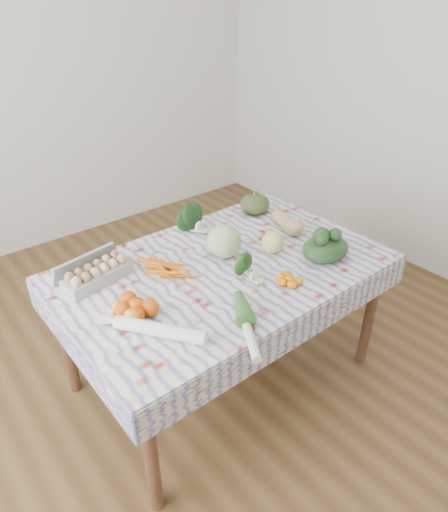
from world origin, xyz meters
The scene contains 17 objects.
ground centered at (0.00, 0.00, 0.00)m, with size 4.50×4.50×0.00m, color #55391D.
wall_back centered at (0.00, 2.25, 1.40)m, with size 4.00×0.04×2.80m, color white.
dining_table centered at (0.00, 0.00, 0.68)m, with size 1.60×1.00×0.75m.
tablecloth centered at (0.00, 0.00, 0.76)m, with size 1.66×1.06×0.01m, color silver.
egg_carton centered at (-0.57, 0.27, 0.81)m, with size 0.34×0.14×0.09m, color #A5A5A1.
carrot_bunch centered at (-0.24, 0.12, 0.78)m, with size 0.24×0.22×0.04m, color orange.
kale_bunch centered at (0.11, 0.42, 0.83)m, with size 0.16×0.14×0.14m, color #163313.
kabocha_squash centered at (0.54, 0.37, 0.82)m, with size 0.18×0.18×0.12m, color #3C4B24.
cabbage centered at (0.06, 0.07, 0.85)m, with size 0.18×0.18×0.18m, color #A8C37E.
butternut_squash centered at (0.54, 0.07, 0.82)m, with size 0.11×0.24×0.11m, color tan.
orange_cluster centered at (-0.54, -0.06, 0.80)m, with size 0.25×0.25×0.08m, color #E14F09.
broccoli centered at (0.02, -0.16, 0.81)m, with size 0.13×0.13×0.10m, color #1F4717.
mandarin_cluster centered at (0.15, -0.32, 0.79)m, with size 0.15×0.15×0.05m, color orange.
grapefruit centered at (0.29, -0.06, 0.82)m, with size 0.12×0.12×0.12m, color #D8DD70.
spinach_bag centered at (0.46, -0.28, 0.82)m, with size 0.27×0.22×0.12m, color black.
daikon centered at (-0.54, -0.25, 0.79)m, with size 0.06×0.06×0.42m, color white.
leek centered at (-0.25, -0.46, 0.78)m, with size 0.04×0.04×0.39m, color silver.
Camera 1 is at (-1.25, -1.54, 2.02)m, focal length 32.00 mm.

